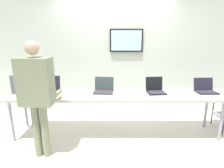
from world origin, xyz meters
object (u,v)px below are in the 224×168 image
at_px(laptop_station_3, 206,89).
at_px(person, 38,90).
at_px(laptop_station_1, 104,89).
at_px(laptop_station_0, 52,89).
at_px(equipment_box, 28,83).
at_px(laptop_station_2, 156,89).
at_px(workbench, 117,96).

bearing_deg(laptop_station_3, person, -165.33).
bearing_deg(laptop_station_1, laptop_station_0, -179.17).
xyz_separation_m(equipment_box, laptop_station_2, (2.27, -0.04, -0.10)).
bearing_deg(equipment_box, workbench, -3.84).
distance_m(workbench, laptop_station_1, 0.26).
distance_m(laptop_station_0, person, 0.72).
relative_size(equipment_box, laptop_station_0, 1.22).
xyz_separation_m(equipment_box, laptop_station_3, (3.16, -0.03, -0.11)).
xyz_separation_m(laptop_station_0, person, (0.05, -0.69, 0.19)).
height_order(equipment_box, laptop_station_1, equipment_box).
relative_size(laptop_station_1, laptop_station_2, 1.11).
height_order(workbench, laptop_station_2, laptop_station_2).
height_order(workbench, equipment_box, equipment_box).
distance_m(workbench, laptop_station_3, 1.58).
distance_m(laptop_station_1, person, 1.15).
bearing_deg(person, laptop_station_3, 14.67).
distance_m(equipment_box, laptop_station_2, 2.27).
height_order(equipment_box, person, person).
relative_size(workbench, laptop_station_2, 11.22).
distance_m(equipment_box, person, 0.87).
bearing_deg(equipment_box, person, -56.71).
distance_m(laptop_station_3, person, 2.78).
bearing_deg(equipment_box, laptop_station_0, -4.55).
bearing_deg(laptop_station_3, equipment_box, 179.54).
bearing_deg(laptop_station_2, equipment_box, 178.96).
xyz_separation_m(laptop_station_0, laptop_station_2, (1.84, -0.01, -0.00)).
xyz_separation_m(workbench, laptop_station_2, (0.69, 0.07, 0.10)).
distance_m(laptop_station_1, laptop_station_2, 0.91).
relative_size(workbench, laptop_station_1, 10.07).
bearing_deg(person, workbench, 29.36).
relative_size(equipment_box, laptop_station_1, 1.13).
xyz_separation_m(laptop_station_0, laptop_station_3, (2.73, 0.01, -0.01)).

